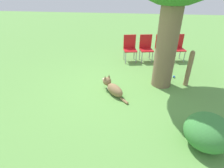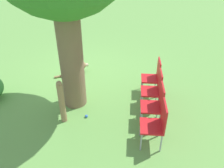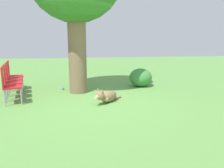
{
  "view_description": "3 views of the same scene",
  "coord_description": "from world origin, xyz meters",
  "px_view_note": "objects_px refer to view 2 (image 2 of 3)",
  "views": [
    {
      "loc": [
        4.15,
        0.35,
        2.43
      ],
      "look_at": [
        0.54,
        -0.17,
        0.38
      ],
      "focal_mm": 28.0,
      "sensor_mm": 36.0,
      "label": 1
    },
    {
      "loc": [
        -2.48,
        4.93,
        3.19
      ],
      "look_at": [
        -1.16,
        0.87,
        0.55
      ],
      "focal_mm": 35.0,
      "sensor_mm": 36.0,
      "label": 2
    },
    {
      "loc": [
        -0.44,
        -5.41,
        1.53
      ],
      "look_at": [
        0.52,
        0.01,
        0.44
      ],
      "focal_mm": 35.0,
      "sensor_mm": 36.0,
      "label": 3
    }
  ],
  "objects_px": {
    "fence_post": "(62,102)",
    "red_chair_3": "(157,122)",
    "red_chair_1": "(155,88)",
    "dog": "(74,69)",
    "tennis_ball": "(86,116)",
    "red_chair_0": "(154,75)",
    "red_chair_2": "(156,103)"
  },
  "relations": [
    {
      "from": "red_chair_1",
      "to": "red_chair_3",
      "type": "bearing_deg",
      "value": 87.3
    },
    {
      "from": "red_chair_0",
      "to": "tennis_ball",
      "type": "distance_m",
      "value": 1.94
    },
    {
      "from": "red_chair_0",
      "to": "red_chair_3",
      "type": "bearing_deg",
      "value": 87.3
    },
    {
      "from": "red_chair_2",
      "to": "red_chair_3",
      "type": "height_order",
      "value": "same"
    },
    {
      "from": "fence_post",
      "to": "red_chair_0",
      "type": "height_order",
      "value": "fence_post"
    },
    {
      "from": "fence_post",
      "to": "tennis_ball",
      "type": "bearing_deg",
      "value": -149.55
    },
    {
      "from": "red_chair_3",
      "to": "red_chair_2",
      "type": "bearing_deg",
      "value": -92.7
    },
    {
      "from": "fence_post",
      "to": "red_chair_3",
      "type": "height_order",
      "value": "fence_post"
    },
    {
      "from": "red_chair_1",
      "to": "red_chair_2",
      "type": "height_order",
      "value": "same"
    },
    {
      "from": "fence_post",
      "to": "red_chair_1",
      "type": "distance_m",
      "value": 2.06
    },
    {
      "from": "red_chair_3",
      "to": "fence_post",
      "type": "bearing_deg",
      "value": -14.76
    },
    {
      "from": "dog",
      "to": "tennis_ball",
      "type": "height_order",
      "value": "dog"
    },
    {
      "from": "dog",
      "to": "red_chair_2",
      "type": "bearing_deg",
      "value": -72.39
    },
    {
      "from": "red_chair_0",
      "to": "red_chair_3",
      "type": "height_order",
      "value": "same"
    },
    {
      "from": "red_chair_0",
      "to": "red_chair_2",
      "type": "bearing_deg",
      "value": 87.3
    },
    {
      "from": "dog",
      "to": "red_chair_3",
      "type": "bearing_deg",
      "value": -80.06
    },
    {
      "from": "dog",
      "to": "red_chair_1",
      "type": "distance_m",
      "value": 2.65
    },
    {
      "from": "fence_post",
      "to": "red_chair_0",
      "type": "bearing_deg",
      "value": -134.58
    },
    {
      "from": "dog",
      "to": "red_chair_2",
      "type": "xyz_separation_m",
      "value": [
        -2.58,
        1.44,
        0.36
      ]
    },
    {
      "from": "red_chair_0",
      "to": "tennis_ball",
      "type": "height_order",
      "value": "red_chair_0"
    },
    {
      "from": "dog",
      "to": "fence_post",
      "type": "height_order",
      "value": "fence_post"
    },
    {
      "from": "fence_post",
      "to": "red_chair_2",
      "type": "height_order",
      "value": "fence_post"
    },
    {
      "from": "dog",
      "to": "red_chair_0",
      "type": "height_order",
      "value": "red_chair_0"
    },
    {
      "from": "red_chair_2",
      "to": "tennis_ball",
      "type": "height_order",
      "value": "red_chair_2"
    },
    {
      "from": "red_chair_1",
      "to": "dog",
      "type": "bearing_deg",
      "value": -32.57
    },
    {
      "from": "dog",
      "to": "red_chair_1",
      "type": "bearing_deg",
      "value": -62.55
    },
    {
      "from": "dog",
      "to": "red_chair_3",
      "type": "distance_m",
      "value": 3.38
    },
    {
      "from": "red_chair_2",
      "to": "red_chair_3",
      "type": "xyz_separation_m",
      "value": [
        -0.11,
        0.57,
        0.0
      ]
    },
    {
      "from": "tennis_ball",
      "to": "dog",
      "type": "bearing_deg",
      "value": -56.43
    },
    {
      "from": "red_chair_1",
      "to": "tennis_ball",
      "type": "relative_size",
      "value": 13.69
    },
    {
      "from": "red_chair_2",
      "to": "red_chair_3",
      "type": "distance_m",
      "value": 0.58
    },
    {
      "from": "tennis_ball",
      "to": "red_chair_1",
      "type": "bearing_deg",
      "value": -147.49
    }
  ]
}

